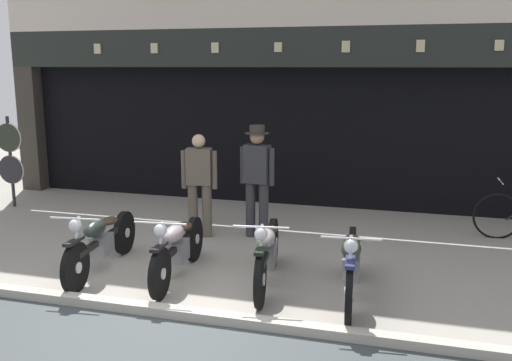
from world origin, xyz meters
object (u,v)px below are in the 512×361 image
object	(u,v)px
motorcycle_center_right	(351,263)
advert_board_near	(425,123)
motorcycle_center_left	(178,247)
salesman_left	(199,181)
tyre_sign_pole	(10,155)
motorcycle_center	(267,252)
shopkeeper_center	(257,175)
motorcycle_left	(101,241)
advert_board_far	(500,122)

from	to	relation	value
motorcycle_center_right	advert_board_near	world-z (taller)	advert_board_near
motorcycle_center_left	advert_board_near	bearing A→B (deg)	-129.65
salesman_left	tyre_sign_pole	xyz separation A→B (m)	(-4.11, 0.81, 0.10)
motorcycle_center	shopkeeper_center	size ratio (longest dim) A/B	1.12
motorcycle_left	advert_board_near	distance (m)	6.00
tyre_sign_pole	advert_board_near	distance (m)	7.64
motorcycle_left	motorcycle_center_right	world-z (taller)	motorcycle_center_right
motorcycle_center_right	advert_board_near	distance (m)	4.55
tyre_sign_pole	advert_board_far	distance (m)	8.84
motorcycle_left	advert_board_near	size ratio (longest dim) A/B	1.88
motorcycle_center_right	advert_board_near	bearing A→B (deg)	-105.30
motorcycle_center_right	shopkeeper_center	size ratio (longest dim) A/B	1.14
motorcycle_center_right	tyre_sign_pole	distance (m)	7.18
advert_board_near	advert_board_far	bearing A→B (deg)	-0.01
motorcycle_left	salesman_left	size ratio (longest dim) A/B	1.27
advert_board_near	advert_board_far	distance (m)	1.23
motorcycle_left	motorcycle_center_left	world-z (taller)	motorcycle_center_left
motorcycle_center_left	shopkeeper_center	bearing A→B (deg)	-108.86
tyre_sign_pole	motorcycle_center	bearing A→B (deg)	-23.76
motorcycle_left	tyre_sign_pole	size ratio (longest dim) A/B	1.20
tyre_sign_pole	salesman_left	bearing A→B (deg)	-11.12
shopkeeper_center	tyre_sign_pole	size ratio (longest dim) A/B	1.02
motorcycle_center	motorcycle_left	bearing A→B (deg)	-4.46
motorcycle_left	motorcycle_center_left	distance (m)	1.05
motorcycle_center_left	motorcycle_center_right	world-z (taller)	motorcycle_center_right
motorcycle_center_left	advert_board_far	bearing A→B (deg)	-139.45
advert_board_far	motorcycle_center_right	bearing A→B (deg)	-114.73
motorcycle_left	advert_board_near	world-z (taller)	advert_board_near
motorcycle_center_left	advert_board_far	distance (m)	6.09
motorcycle_center	advert_board_near	distance (m)	4.71
motorcycle_center_left	shopkeeper_center	xyz separation A→B (m)	(0.47, 1.96, 0.57)
salesman_left	motorcycle_center_right	bearing A→B (deg)	134.40
motorcycle_center_right	motorcycle_center_left	bearing A→B (deg)	-6.60
motorcycle_center_left	salesman_left	bearing A→B (deg)	-82.70
motorcycle_center	motorcycle_center_right	size ratio (longest dim) A/B	0.98
motorcycle_center_left	motorcycle_center_right	bearing A→B (deg)	173.38
motorcycle_center	tyre_sign_pole	bearing A→B (deg)	-31.93
shopkeeper_center	motorcycle_center_right	bearing A→B (deg)	136.53
motorcycle_left	advert_board_far	world-z (taller)	advert_board_far
motorcycle_center_right	tyre_sign_pole	bearing A→B (deg)	-26.73
shopkeeper_center	tyre_sign_pole	bearing A→B (deg)	-0.26
motorcycle_center	salesman_left	distance (m)	2.31
tyre_sign_pole	advert_board_far	world-z (taller)	advert_board_far
motorcycle_left	motorcycle_center_left	xyz separation A→B (m)	(1.05, 0.06, -0.00)
advert_board_near	motorcycle_left	bearing A→B (deg)	-132.52
motorcycle_center	advert_board_near	bearing A→B (deg)	-121.29
salesman_left	motorcycle_center_left	bearing A→B (deg)	92.35
motorcycle_left	shopkeeper_center	size ratio (longest dim) A/B	1.17
shopkeeper_center	salesman_left	bearing A→B (deg)	19.96
salesman_left	advert_board_far	bearing A→B (deg)	-161.29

